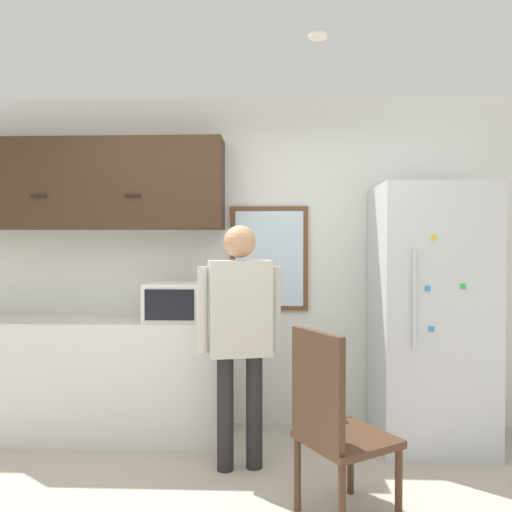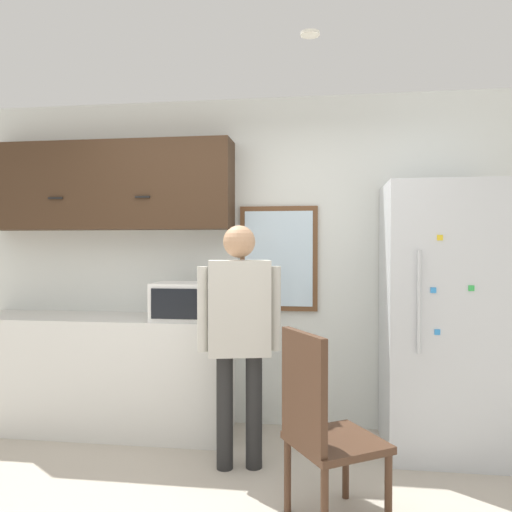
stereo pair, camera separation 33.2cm
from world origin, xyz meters
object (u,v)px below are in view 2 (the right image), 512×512
object	(u,v)px
person	(239,322)
refrigerator	(441,318)
chair	(321,423)
microwave	(188,301)

from	to	relation	value
person	refrigerator	xyz separation A→B (m)	(1.39, 0.47, -0.02)
refrigerator	chair	xyz separation A→B (m)	(-0.85, -1.09, -0.41)
microwave	refrigerator	bearing A→B (deg)	0.38
refrigerator	chair	distance (m)	1.44
person	refrigerator	distance (m)	1.47
microwave	refrigerator	distance (m)	1.87
refrigerator	microwave	bearing A→B (deg)	-179.62
refrigerator	person	bearing A→B (deg)	-161.21
person	chair	size ratio (longest dim) A/B	1.56
person	refrigerator	size ratio (longest dim) A/B	0.84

